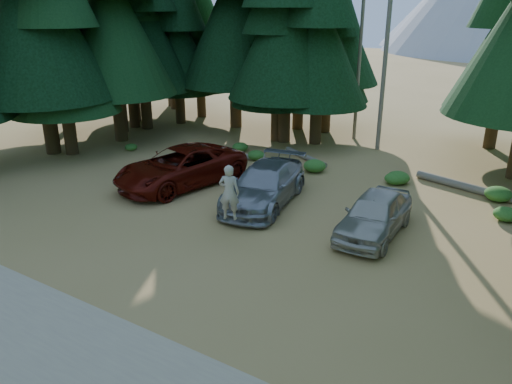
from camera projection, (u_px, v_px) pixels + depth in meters
ground at (211, 243)px, 17.08m from camera, size 160.00×160.00×0.00m
gravel_strip at (48, 347)px, 11.93m from camera, size 26.00×3.50×0.01m
forest_belt_north at (367, 145)px, 28.96m from camera, size 36.00×7.00×22.00m
forest_belt_west at (33, 150)px, 27.96m from camera, size 6.00×22.00×22.00m
snag_front at (387, 38)px, 26.04m from camera, size 0.24×0.24×12.00m
snag_back at (360, 54)px, 28.58m from camera, size 0.20×0.20×10.00m
red_pickup at (181, 167)px, 22.29m from camera, size 4.09×6.63×1.71m
silver_minivan_center at (265, 185)px, 20.22m from camera, size 3.21×5.84×1.60m
silver_minivan_right at (375, 215)px, 17.48m from camera, size 1.91×4.52×1.52m
frisbee_player at (229, 192)px, 17.33m from camera, size 0.85×0.71×2.00m
log_left at (221, 157)px, 26.18m from camera, size 4.22×2.57×0.33m
log_mid at (305, 157)px, 26.20m from camera, size 3.18×1.93×0.29m
log_right at (476, 189)px, 21.53m from camera, size 5.43×1.90×0.36m
shrub_far_left at (256, 155)px, 26.13m from camera, size 0.91×0.91×0.50m
shrub_left at (240, 147)px, 27.66m from camera, size 0.87×0.87×0.48m
shrub_center_left at (315, 166)px, 24.25m from camera, size 1.08×1.08×0.59m
shrub_center_right at (395, 179)px, 22.62m from camera, size 0.92×0.92×0.51m
shrub_right at (398, 178)px, 22.67m from camera, size 1.03×1.03×0.56m
shrub_far_right at (498, 194)px, 20.67m from camera, size 1.09×1.09×0.60m
shrub_edge_west at (131, 147)px, 27.84m from camera, size 0.68×0.68×0.37m
shrub_edge_east at (506, 214)px, 18.81m from camera, size 0.92×0.92×0.51m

